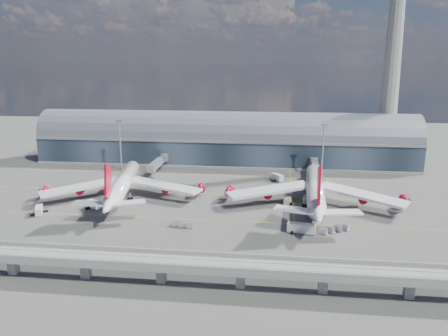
# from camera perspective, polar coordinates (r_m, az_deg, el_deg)

# --- Properties ---
(ground) EXTENTS (500.00, 500.00, 0.00)m
(ground) POSITION_cam_1_polar(r_m,az_deg,el_deg) (164.55, -3.21, -5.50)
(ground) COLOR #474744
(ground) RESTS_ON ground
(taxi_lines) EXTENTS (200.00, 80.12, 0.01)m
(taxi_lines) POSITION_cam_1_polar(r_m,az_deg,el_deg) (185.23, -2.02, -3.23)
(taxi_lines) COLOR gold
(taxi_lines) RESTS_ON ground
(terminal) EXTENTS (200.00, 30.00, 28.00)m
(terminal) POSITION_cam_1_polar(r_m,az_deg,el_deg) (236.30, 0.05, 3.41)
(terminal) COLOR #1E2833
(terminal) RESTS_ON ground
(control_tower) EXTENTS (19.00, 19.00, 103.00)m
(control_tower) POSITION_cam_1_polar(r_m,az_deg,el_deg) (242.47, 21.08, 12.35)
(control_tower) COLOR gray
(control_tower) RESTS_ON ground
(guideway) EXTENTS (220.00, 8.50, 7.20)m
(guideway) POSITION_cam_1_polar(r_m,az_deg,el_deg) (112.98, -8.22, -12.21)
(guideway) COLOR gray
(guideway) RESTS_ON ground
(floodlight_mast_left) EXTENTS (3.00, 0.70, 25.70)m
(floodlight_mast_left) POSITION_cam_1_polar(r_m,az_deg,el_deg) (225.49, -13.40, 3.10)
(floodlight_mast_left) COLOR gray
(floodlight_mast_left) RESTS_ON ground
(floodlight_mast_right) EXTENTS (3.00, 0.70, 25.70)m
(floodlight_mast_right) POSITION_cam_1_polar(r_m,az_deg,el_deg) (212.84, 12.79, 2.50)
(floodlight_mast_right) COLOR gray
(floodlight_mast_right) RESTS_ON ground
(airliner_left) EXTENTS (66.44, 69.94, 21.39)m
(airliner_left) POSITION_cam_1_polar(r_m,az_deg,el_deg) (179.67, -13.16, -2.11)
(airliner_left) COLOR white
(airliner_left) RESTS_ON ground
(airliner_right) EXTENTS (70.18, 73.35, 23.27)m
(airliner_right) POSITION_cam_1_polar(r_m,az_deg,el_deg) (170.28, 11.79, -2.96)
(airliner_right) COLOR white
(airliner_right) RESTS_ON ground
(jet_bridge_left) EXTENTS (4.40, 28.00, 7.25)m
(jet_bridge_left) POSITION_cam_1_polar(r_m,az_deg,el_deg) (219.38, -8.53, 0.77)
(jet_bridge_left) COLOR gray
(jet_bridge_left) RESTS_ON ground
(jet_bridge_right) EXTENTS (4.40, 32.00, 7.25)m
(jet_bridge_right) POSITION_cam_1_polar(r_m,az_deg,el_deg) (210.62, 11.86, 0.07)
(jet_bridge_right) COLOR gray
(jet_bridge_right) RESTS_ON ground
(service_truck_0) EXTENTS (5.03, 7.22, 2.87)m
(service_truck_0) POSITION_cam_1_polar(r_m,az_deg,el_deg) (173.13, -23.02, -5.12)
(service_truck_0) COLOR silver
(service_truck_0) RESTS_ON ground
(service_truck_1) EXTENTS (5.98, 4.78, 3.16)m
(service_truck_1) POSITION_cam_1_polar(r_m,az_deg,el_deg) (172.48, -16.68, -4.60)
(service_truck_1) COLOR silver
(service_truck_1) RESTS_ON ground
(service_truck_2) EXTENTS (9.35, 4.00, 3.28)m
(service_truck_2) POSITION_cam_1_polar(r_m,az_deg,el_deg) (144.92, 10.08, -7.75)
(service_truck_2) COLOR silver
(service_truck_2) RESTS_ON ground
(service_truck_3) EXTENTS (3.31, 5.99, 2.74)m
(service_truck_3) POSITION_cam_1_polar(r_m,az_deg,el_deg) (172.93, 8.31, -4.16)
(service_truck_3) COLOR silver
(service_truck_3) RESTS_ON ground
(service_truck_4) EXTENTS (3.37, 5.80, 3.18)m
(service_truck_4) POSITION_cam_1_polar(r_m,az_deg,el_deg) (172.94, 10.70, -4.18)
(service_truck_4) COLOR silver
(service_truck_4) RESTS_ON ground
(service_truck_5) EXTENTS (6.23, 6.96, 3.28)m
(service_truck_5) POSITION_cam_1_polar(r_m,az_deg,el_deg) (203.54, 6.95, -1.24)
(service_truck_5) COLOR silver
(service_truck_5) RESTS_ON ground
(cargo_train_0) EXTENTS (7.84, 2.99, 1.72)m
(cargo_train_0) POSITION_cam_1_polar(r_m,az_deg,el_deg) (148.53, -5.48, -7.38)
(cargo_train_0) COLOR gray
(cargo_train_0) RESTS_ON ground
(cargo_train_1) EXTENTS (11.60, 6.00, 1.59)m
(cargo_train_1) POSITION_cam_1_polar(r_m,az_deg,el_deg) (129.90, -9.81, -10.82)
(cargo_train_1) COLOR gray
(cargo_train_1) RESTS_ON ground
(cargo_train_2) EXTENTS (10.69, 7.38, 1.90)m
(cargo_train_2) POSITION_cam_1_polar(r_m,az_deg,el_deg) (148.30, 14.26, -7.76)
(cargo_train_2) COLOR gray
(cargo_train_2) RESTS_ON ground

